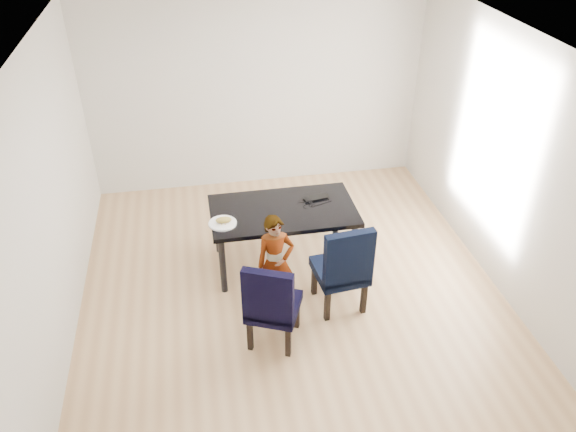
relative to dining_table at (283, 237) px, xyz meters
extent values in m
cube|color=tan|center=(0.00, -0.50, -0.38)|extent=(4.50, 5.00, 0.01)
cube|color=white|center=(0.00, -0.50, 2.33)|extent=(4.50, 5.00, 0.01)
cube|color=silver|center=(0.00, 2.00, 0.98)|extent=(4.50, 0.01, 2.70)
cube|color=silver|center=(0.00, -3.00, 0.98)|extent=(4.50, 0.01, 2.70)
cube|color=white|center=(-2.25, -0.50, 0.98)|extent=(0.01, 5.00, 2.70)
cube|color=white|center=(2.25, -0.50, 0.98)|extent=(0.01, 5.00, 2.70)
cube|color=black|center=(0.00, 0.00, 0.00)|extent=(1.60, 0.90, 0.75)
cube|color=black|center=(-0.30, -1.16, 0.12)|extent=(0.63, 0.64, 0.98)
cube|color=black|center=(0.45, -0.78, 0.15)|extent=(0.55, 0.57, 1.05)
imported|color=orange|center=(-0.20, -0.65, 0.16)|extent=(0.41, 0.29, 1.07)
cylinder|color=white|center=(-0.68, -0.17, 0.38)|extent=(0.39, 0.39, 0.02)
ellipsoid|color=olive|center=(-0.67, -0.18, 0.43)|extent=(0.18, 0.11, 0.07)
imported|color=black|center=(0.40, 0.19, 0.39)|extent=(0.32, 0.23, 0.02)
torus|color=black|center=(0.29, 0.01, 0.38)|extent=(0.16, 0.16, 0.01)
camera|label=1|loc=(-0.89, -5.12, 3.70)|focal=35.00mm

